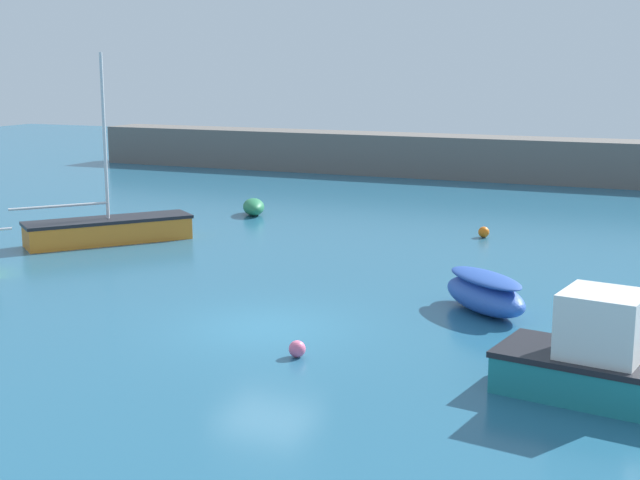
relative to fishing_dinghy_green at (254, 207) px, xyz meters
name	(u,v)px	position (x,y,z in m)	size (l,w,h in m)	color
ground_plane	(267,332)	(8.27, -15.08, -0.46)	(120.00, 120.00, 0.20)	#235B7A
harbor_breakwater	(518,159)	(8.27, 16.62, 0.85)	(54.32, 3.14, 2.42)	#66605B
fishing_dinghy_green	(254,207)	(0.00, 0.00, 0.00)	(1.75, 2.11, 0.73)	#287A4C
sailboat_tall_mast	(109,229)	(-2.07, -7.62, 0.13)	(5.07, 5.74, 6.93)	orange
motorboat_with_cabin	(613,364)	(16.70, -16.75, 0.38)	(4.95, 2.64, 2.16)	teal
rowboat_with_red_cover	(485,293)	(12.94, -11.46, 0.17)	(3.20, 3.15, 1.05)	#2D56B7
mooring_buoy_orange	(484,232)	(10.49, -1.12, -0.15)	(0.42, 0.42, 0.42)	orange
mooring_buoy_pink	(297,349)	(9.93, -16.84, -0.17)	(0.39, 0.39, 0.39)	#EA668C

